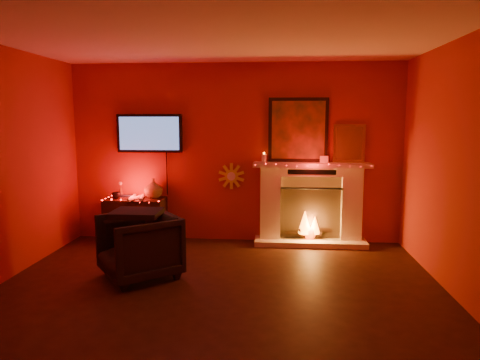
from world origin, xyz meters
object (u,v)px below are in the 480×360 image
Objects in this scene: fireplace at (310,196)px; tv at (150,134)px; sunburst_clock at (231,176)px; console_table at (137,217)px; armchair at (139,246)px.

tv is (-2.44, 0.06, 0.92)m from fireplace.
fireplace is 5.45× the size of sunburst_clock.
console_table reaches higher than armchair.
sunburst_clock reaches higher than armchair.
tv reaches higher than console_table.
sunburst_clock reaches higher than console_table.
armchair is at bearing -71.04° from console_table.
fireplace reaches higher than sunburst_clock.
armchair is (-0.93, -1.67, -0.62)m from sunburst_clock.
fireplace reaches higher than console_table.
armchair is at bearing -119.08° from sunburst_clock.
sunburst_clock is at bearing 8.57° from console_table.
tv is at bearing 152.98° from armchair.
tv is 1.29m from console_table.
fireplace is at bearing 2.72° from console_table.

